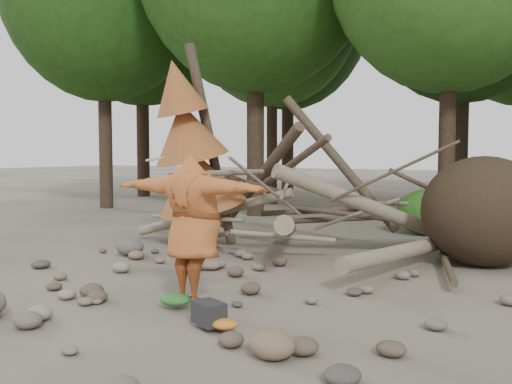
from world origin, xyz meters
The scene contains 11 objects.
ground centered at (0.00, 0.00, 0.00)m, with size 120.00×120.00×0.00m, color #514C44.
deadfall_pile centered at (2.02, 4.24, 0.95)m, with size 8.55×5.24×3.30m.
dead_conifer centered at (-3.12, 3.37, 2.11)m, with size 2.06×2.16×4.35m.
bush_left centered at (-5.50, 7.20, 0.72)m, with size 1.80×1.80×1.44m, color #214C14.
bush_mid centered at (0.80, 7.80, 0.56)m, with size 1.40×1.40×1.12m, color #2C601C.
frisbee_thrower centered at (-0.34, -0.46, 1.05)m, with size 2.42×0.88×1.94m.
backpack centered at (0.37, -1.14, 0.13)m, with size 0.39×0.26×0.26m, color black.
cloth_green centered at (-0.49, -0.66, 0.08)m, with size 0.43×0.36×0.16m, color #2B6428.
cloth_orange centered at (0.60, -1.18, 0.06)m, with size 0.32×0.26×0.12m, color #C77022.
boulder_front_right centered at (1.45, -1.62, 0.14)m, with size 0.47×0.42×0.28m, color brown.
boulder_mid_left centered at (-3.63, 2.00, 0.17)m, with size 0.57×0.51×0.34m, color #5C544E.
Camera 1 is at (4.00, -6.51, 2.04)m, focal length 40.00 mm.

